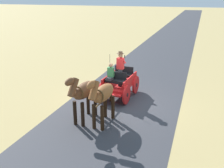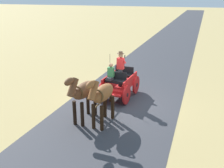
# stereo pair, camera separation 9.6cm
# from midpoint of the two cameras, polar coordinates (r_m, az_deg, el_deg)

# --- Properties ---
(ground_plane) EXTENTS (200.00, 200.00, 0.00)m
(ground_plane) POSITION_cam_midpoint_polar(r_m,az_deg,el_deg) (12.63, 2.57, -4.13)
(ground_plane) COLOR tan
(road_surface) EXTENTS (5.46, 160.00, 0.01)m
(road_surface) POSITION_cam_midpoint_polar(r_m,az_deg,el_deg) (12.63, 2.57, -4.12)
(road_surface) COLOR #38383D
(road_surface) RESTS_ON ground
(horse_drawn_carriage) EXTENTS (1.52, 4.51, 2.50)m
(horse_drawn_carriage) POSITION_cam_midpoint_polar(r_m,az_deg,el_deg) (12.96, 1.43, 0.40)
(horse_drawn_carriage) COLOR red
(horse_drawn_carriage) RESTS_ON ground
(horse_near_side) EXTENTS (0.65, 2.13, 2.21)m
(horse_near_side) POSITION_cam_midpoint_polar(r_m,az_deg,el_deg) (10.02, -2.47, -2.50)
(horse_near_side) COLOR brown
(horse_near_side) RESTS_ON ground
(horse_off_side) EXTENTS (0.69, 2.14, 2.21)m
(horse_off_side) POSITION_cam_midpoint_polar(r_m,az_deg,el_deg) (10.38, -6.78, -1.81)
(horse_off_side) COLOR brown
(horse_off_side) RESTS_ON ground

